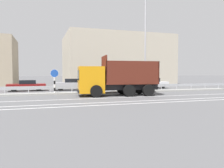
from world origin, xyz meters
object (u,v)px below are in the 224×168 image
at_px(parked_car_3, 27,85).
at_px(median_road_sign, 55,81).
at_px(street_lamp_1, 146,40).
at_px(parked_car_6, 150,83).
at_px(dump_truck, 107,81).
at_px(parked_car_5, 107,84).
at_px(parked_car_4, 71,84).

bearing_deg(parked_car_3, median_road_sign, -155.53).
distance_m(median_road_sign, parked_car_3, 6.15).
relative_size(street_lamp_1, parked_car_6, 2.04).
xyz_separation_m(dump_truck, parked_car_6, (8.28, 7.56, -0.62)).
bearing_deg(median_road_sign, dump_truck, -28.40).
relative_size(dump_truck, street_lamp_1, 0.74).
relative_size(street_lamp_1, parked_car_5, 2.44).
relative_size(median_road_sign, street_lamp_1, 0.24).
distance_m(parked_car_4, parked_car_5, 4.55).
distance_m(parked_car_3, parked_car_6, 15.58).
bearing_deg(parked_car_6, street_lamp_1, 149.97).
xyz_separation_m(median_road_sign, parked_car_5, (6.78, 5.30, -0.58)).
bearing_deg(parked_car_3, parked_car_4, -96.68).
relative_size(dump_truck, median_road_sign, 3.09).
bearing_deg(parked_car_4, parked_car_5, -82.60).
height_order(parked_car_3, parked_car_4, parked_car_4).
height_order(street_lamp_1, parked_car_5, street_lamp_1).
bearing_deg(parked_car_6, parked_car_4, 92.17).
bearing_deg(parked_car_6, median_road_sign, 113.85).
bearing_deg(parked_car_5, median_road_sign, -55.49).
xyz_separation_m(parked_car_4, parked_car_5, (4.55, 0.21, -0.00)).
xyz_separation_m(median_road_sign, parked_car_4, (2.23, 5.09, -0.58)).
xyz_separation_m(parked_car_3, parked_car_5, (9.58, -0.13, 0.06)).
bearing_deg(parked_car_5, parked_car_4, -90.91).
bearing_deg(street_lamp_1, parked_car_4, 144.70).
relative_size(parked_car_3, parked_car_5, 1.03).
bearing_deg(median_road_sign, parked_car_5, 38.02).
bearing_deg(parked_car_6, dump_truck, 134.39).
bearing_deg(median_road_sign, parked_car_4, 66.35).
relative_size(dump_truck, parked_car_3, 1.76).
relative_size(parked_car_3, parked_car_4, 1.00).
distance_m(parked_car_4, parked_car_6, 10.55).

